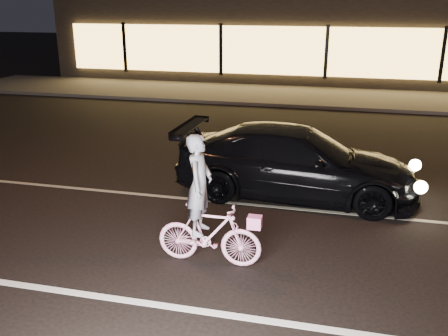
# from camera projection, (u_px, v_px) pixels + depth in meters

# --- Properties ---
(ground) EXTENTS (90.00, 90.00, 0.00)m
(ground) POSITION_uv_depth(u_px,v_px,m) (275.00, 260.00, 7.49)
(ground) COLOR black
(ground) RESTS_ON ground
(lane_stripe_near) EXTENTS (60.00, 0.12, 0.01)m
(lane_stripe_near) POSITION_uv_depth(u_px,v_px,m) (257.00, 319.00, 6.11)
(lane_stripe_near) COLOR silver
(lane_stripe_near) RESTS_ON ground
(lane_stripe_far) EXTENTS (60.00, 0.10, 0.01)m
(lane_stripe_far) POSITION_uv_depth(u_px,v_px,m) (290.00, 208.00, 9.32)
(lane_stripe_far) COLOR gray
(lane_stripe_far) RESTS_ON ground
(sidewalk) EXTENTS (30.00, 4.00, 0.12)m
(sidewalk) POSITION_uv_depth(u_px,v_px,m) (322.00, 97.00, 19.42)
(sidewalk) COLOR #383533
(sidewalk) RESTS_ON ground
(storefront) EXTENTS (25.40, 8.42, 4.20)m
(storefront) POSITION_uv_depth(u_px,v_px,m) (331.00, 32.00, 24.23)
(storefront) COLOR black
(storefront) RESTS_ON ground
(cyclist) EXTENTS (1.56, 0.54, 1.97)m
(cyclist) POSITION_uv_depth(u_px,v_px,m) (206.00, 219.00, 7.21)
(cyclist) COLOR #FF4DA5
(cyclist) RESTS_ON ground
(sedan) EXTENTS (4.78, 2.09, 1.37)m
(sedan) POSITION_uv_depth(u_px,v_px,m) (296.00, 162.00, 9.76)
(sedan) COLOR black
(sedan) RESTS_ON ground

